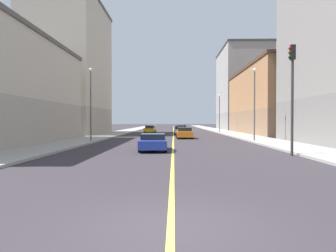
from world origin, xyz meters
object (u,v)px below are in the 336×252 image
(building_left_far, at_px, (242,89))
(street_lamp_left_near, at_px, (254,97))
(street_lamp_right_near, at_px, (91,97))
(car_blue, at_px, (153,142))
(building_left_mid, at_px, (274,101))
(traffic_light_left_near, at_px, (292,85))
(car_teal, at_px, (182,128))
(building_right_midblock, at_px, (70,69))
(car_orange, at_px, (184,133))
(street_lamp_left_far, at_px, (219,109))
(car_yellow, at_px, (150,129))
(car_green, at_px, (180,129))
(car_white, at_px, (180,130))

(building_left_far, bearing_deg, street_lamp_left_near, -101.00)
(street_lamp_right_near, distance_m, car_blue, 11.65)
(building_left_mid, relative_size, car_blue, 5.82)
(traffic_light_left_near, xyz_separation_m, car_teal, (-5.52, 44.75, -3.68))
(street_lamp_right_near, bearing_deg, traffic_light_left_near, -37.01)
(street_lamp_right_near, bearing_deg, building_left_far, 60.39)
(car_blue, bearing_deg, building_right_midblock, 119.52)
(building_left_mid, relative_size, car_orange, 6.13)
(car_orange, bearing_deg, car_teal, 89.18)
(building_right_midblock, relative_size, traffic_light_left_near, 3.11)
(building_right_midblock, bearing_deg, street_lamp_left_far, 14.47)
(building_left_far, bearing_deg, car_teal, -144.16)
(building_right_midblock, distance_m, street_lamp_left_near, 30.98)
(building_left_mid, bearing_deg, car_orange, -138.48)
(car_yellow, xyz_separation_m, car_green, (5.38, 0.65, -0.01))
(building_left_far, xyz_separation_m, street_lamp_left_far, (-8.36, -19.13, -5.50))
(car_yellow, bearing_deg, traffic_light_left_near, -72.46)
(street_lamp_left_near, height_order, car_orange, street_lamp_left_near)
(street_lamp_right_near, xyz_separation_m, car_green, (9.42, 25.29, -3.91))
(traffic_light_left_near, xyz_separation_m, car_orange, (-5.90, 18.47, -3.65))
(street_lamp_left_far, height_order, car_white, street_lamp_left_far)
(car_orange, bearing_deg, car_white, 91.33)
(street_lamp_left_near, bearing_deg, car_teal, 101.46)
(building_left_mid, relative_size, building_right_midblock, 1.25)
(building_left_mid, bearing_deg, building_right_midblock, -176.51)
(building_left_mid, distance_m, traffic_light_left_near, 33.35)
(building_left_far, bearing_deg, car_blue, -109.03)
(car_green, bearing_deg, building_left_mid, -17.93)
(traffic_light_left_near, height_order, street_lamp_right_near, street_lamp_right_near)
(car_teal, bearing_deg, street_lamp_left_far, -52.01)
(building_left_far, bearing_deg, car_white, -122.20)
(street_lamp_left_near, distance_m, car_green, 25.81)
(building_left_far, relative_size, car_orange, 4.55)
(car_teal, bearing_deg, street_lamp_right_near, -106.84)
(traffic_light_left_near, bearing_deg, car_green, 99.37)
(car_white, bearing_deg, car_yellow, 133.76)
(car_yellow, relative_size, car_blue, 1.03)
(car_white, xyz_separation_m, car_blue, (-2.51, -27.68, 0.00))
(street_lamp_left_near, bearing_deg, car_blue, -136.00)
(car_yellow, height_order, car_green, car_yellow)
(street_lamp_left_far, bearing_deg, building_right_midblock, -165.53)
(building_left_far, distance_m, car_teal, 20.52)
(building_left_mid, distance_m, car_blue, 34.39)
(building_right_midblock, bearing_deg, car_blue, -60.48)
(building_left_far, relative_size, car_teal, 4.49)
(traffic_light_left_near, height_order, street_lamp_left_far, street_lamp_left_far)
(street_lamp_right_near, relative_size, car_teal, 1.68)
(traffic_light_left_near, xyz_separation_m, street_lamp_right_near, (-15.52, 11.70, 0.25))
(building_left_far, xyz_separation_m, car_green, (-15.48, -18.51, -9.12))
(car_yellow, relative_size, car_green, 1.11)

